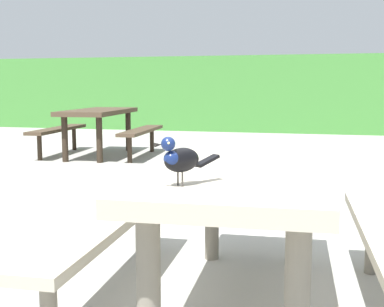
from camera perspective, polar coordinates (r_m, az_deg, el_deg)
name	(u,v)px	position (r m, az deg, el deg)	size (l,w,h in m)	color
ground_plane	(233,290)	(2.85, 4.61, -15.15)	(60.00, 60.00, 0.00)	#A3A099
hedge_wall	(304,94)	(12.75, 12.53, 6.58)	(28.00, 1.42, 1.83)	#428438
picnic_table_foreground	(242,200)	(2.47, 5.71, -5.22)	(1.76, 1.83, 0.74)	#B2A893
bird_grackle	(179,158)	(1.83, -1.43, -0.54)	(0.20, 0.24, 0.18)	black
picnic_table_mid_left	(99,121)	(8.15, -10.49, 3.62)	(1.81, 1.85, 0.74)	#473828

